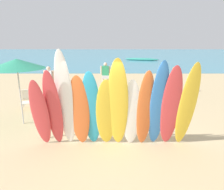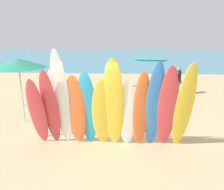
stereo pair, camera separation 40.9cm
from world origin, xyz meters
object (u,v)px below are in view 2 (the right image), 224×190
object	(u,v)px
surfboard_red_0	(38,113)
surfboard_red_10	(167,109)
beach_umbrella	(18,63)
beachgoer_photographing	(54,78)
beachgoer_near_rack	(178,79)
surfboard_red_1	(50,108)
beachgoer_midbeach	(110,73)
surfboard_orange_8	(141,110)
distant_boat	(150,59)
surfboard_yellow_5	(102,113)
surfboard_white_7	(127,114)
surfboard_white_2	(62,99)
surfboard_yellow_6	(114,105)
surfboard_yellow_11	(184,108)
beach_chair_red	(31,97)
surfboard_orange_3	(76,111)
surfboard_teal_4	(88,109)
surfboard_rack	(109,124)
surfboard_blue_9	(154,106)

from	to	relation	value
surfboard_red_0	surfboard_red_10	distance (m)	3.61
surfboard_red_10	beach_umbrella	bearing A→B (deg)	163.15
beachgoer_photographing	beach_umbrella	size ratio (longest dim) A/B	0.67
surfboard_red_10	beachgoer_near_rack	size ratio (longest dim) A/B	1.64
surfboard_red_1	beachgoer_midbeach	size ratio (longest dim) A/B	1.46
surfboard_orange_8	beachgoer_photographing	world-z (taller)	surfboard_orange_8
distant_boat	surfboard_orange_8	bearing A→B (deg)	-97.64
surfboard_yellow_5	distant_boat	size ratio (longest dim) A/B	0.44
surfboard_red_0	surfboard_white_7	xyz separation A→B (m)	(2.54, 0.06, -0.01)
distant_boat	surfboard_white_2	bearing A→B (deg)	-102.79
surfboard_orange_8	distant_boat	world-z (taller)	surfboard_orange_8
surfboard_yellow_6	surfboard_white_7	world-z (taller)	surfboard_yellow_6
surfboard_yellow_11	beach_chair_red	size ratio (longest dim) A/B	3.10
surfboard_red_1	surfboard_white_2	distance (m)	0.43
surfboard_red_1	surfboard_yellow_11	world-z (taller)	surfboard_yellow_11
surfboard_yellow_11	surfboard_yellow_5	bearing A→B (deg)	171.35
surfboard_orange_3	surfboard_teal_4	world-z (taller)	surfboard_teal_4
beachgoer_near_rack	surfboard_white_2	bearing A→B (deg)	-9.28
surfboard_red_10	surfboard_yellow_11	xyz separation A→B (m)	(0.44, -0.02, 0.04)
surfboard_yellow_5	beachgoer_near_rack	size ratio (longest dim) A/B	1.36
beachgoer_midbeach	distant_boat	bearing A→B (deg)	-106.72
surfboard_yellow_6	surfboard_yellow_11	bearing A→B (deg)	3.92
surfboard_orange_3	beachgoer_photographing	xyz separation A→B (m)	(-2.49, 5.62, -0.15)
surfboard_red_0	surfboard_red_1	size ratio (longest dim) A/B	0.90
beachgoer_photographing	distant_boat	xyz separation A→B (m)	(7.53, 18.23, -0.75)
surfboard_red_1	beachgoer_near_rack	distance (m)	7.85
surfboard_rack	surfboard_orange_3	distance (m)	1.17
surfboard_teal_4	beachgoer_midbeach	xyz separation A→B (m)	(0.17, 7.37, -0.20)
beachgoer_photographing	surfboard_blue_9	bearing A→B (deg)	140.77
surfboard_red_1	surfboard_orange_8	bearing A→B (deg)	5.20
beach_umbrella	surfboard_teal_4	bearing A→B (deg)	-31.44
surfboard_orange_3	beach_chair_red	size ratio (longest dim) A/B	2.59
surfboard_red_10	beachgoer_midbeach	xyz separation A→B (m)	(-2.02, 7.48, -0.29)
surfboard_teal_4	surfboard_red_10	world-z (taller)	surfboard_red_10
surfboard_red_1	surfboard_blue_9	xyz separation A→B (m)	(2.90, -0.04, 0.13)
surfboard_yellow_11	distant_boat	bearing A→B (deg)	79.44
surfboard_white_2	surfboard_orange_8	bearing A→B (deg)	5.09
surfboard_red_1	beach_chair_red	distance (m)	4.22
surfboard_rack	surfboard_red_1	bearing A→B (deg)	-162.68
surfboard_orange_8	surfboard_yellow_11	bearing A→B (deg)	-9.12
surfboard_orange_8	surfboard_blue_9	world-z (taller)	surfboard_blue_9
surfboard_orange_3	surfboard_red_0	bearing A→B (deg)	-169.82
beachgoer_photographing	surfboard_yellow_6	bearing A→B (deg)	133.42
surfboard_red_1	surfboard_orange_3	bearing A→B (deg)	10.22
surfboard_yellow_6	surfboard_yellow_11	distance (m)	1.89
beach_umbrella	distant_boat	distance (m)	23.49
surfboard_yellow_5	surfboard_blue_9	bearing A→B (deg)	-5.03
surfboard_white_2	distant_boat	bearing A→B (deg)	83.06
surfboard_orange_8	beach_chair_red	world-z (taller)	surfboard_orange_8
surfboard_yellow_5	surfboard_yellow_11	world-z (taller)	surfboard_yellow_11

